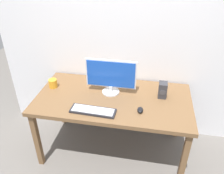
{
  "coord_description": "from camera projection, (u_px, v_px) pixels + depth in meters",
  "views": [
    {
      "loc": [
        0.33,
        -1.84,
        1.98
      ],
      "look_at": [
        -0.01,
        0.0,
        0.82
      ],
      "focal_mm": 36.7,
      "sensor_mm": 36.0,
      "label": 1
    }
  ],
  "objects": [
    {
      "name": "wall_back",
      "position": [
        121.0,
        4.0,
        2.2
      ],
      "size": [
        2.76,
        0.04,
        3.0
      ],
      "primitive_type": "cube",
      "color": "silver",
      "rests_on": "ground_plane"
    },
    {
      "name": "coffee_mug",
      "position": [
        53.0,
        83.0,
        2.4
      ],
      "size": [
        0.09,
        0.09,
        0.09
      ],
      "primitive_type": "cylinder",
      "color": "orange",
      "rests_on": "desk"
    },
    {
      "name": "ground_plane",
      "position": [
        113.0,
        148.0,
        2.63
      ],
      "size": [
        6.0,
        6.0,
        0.0
      ],
      "primitive_type": "plane",
      "color": "slate"
    },
    {
      "name": "speaker_right",
      "position": [
        163.0,
        90.0,
        2.23
      ],
      "size": [
        0.08,
        0.1,
        0.16
      ],
      "color": "#333338",
      "rests_on": "desk"
    },
    {
      "name": "mouse",
      "position": [
        140.0,
        110.0,
        2.06
      ],
      "size": [
        0.06,
        0.09,
        0.04
      ],
      "primitive_type": "ellipsoid",
      "rotation": [
        0.0,
        0.0,
        0.06
      ],
      "color": "black",
      "rests_on": "desk"
    },
    {
      "name": "keyboard_primary",
      "position": [
        93.0,
        111.0,
        2.06
      ],
      "size": [
        0.42,
        0.15,
        0.02
      ],
      "color": "#232328",
      "rests_on": "desk"
    },
    {
      "name": "monitor",
      "position": [
        111.0,
        76.0,
        2.25
      ],
      "size": [
        0.5,
        0.18,
        0.36
      ],
      "color": "silver",
      "rests_on": "desk"
    },
    {
      "name": "desk",
      "position": [
        113.0,
        103.0,
        2.29
      ],
      "size": [
        1.52,
        0.79,
        0.7
      ],
      "color": "brown",
      "rests_on": "ground_plane"
    }
  ]
}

